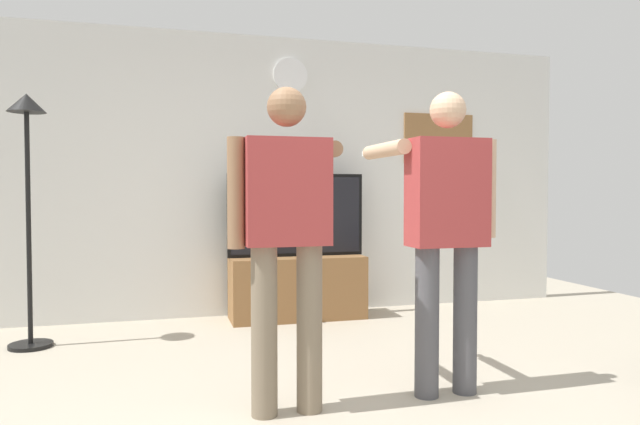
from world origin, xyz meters
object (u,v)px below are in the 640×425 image
Objects in this scene: wall_clock at (290,75)px; floor_lamp at (28,167)px; person_standing_nearer_lamp at (286,227)px; framed_picture at (438,139)px; person_standing_nearer_couch at (446,222)px; tv_stand at (297,287)px; television at (296,215)px.

floor_lamp is at bearing -161.83° from wall_clock.
wall_clock is at bearing 76.99° from person_standing_nearer_lamp.
framed_picture is 0.44× the size of person_standing_nearer_couch.
framed_picture is 0.45× the size of person_standing_nearer_lamp.
tv_stand is at bearing 75.37° from person_standing_nearer_lamp.
television is 2.30m from floor_lamp.
person_standing_nearer_couch reaches higher than television.
framed_picture is 2.88m from person_standing_nearer_couch.
wall_clock is (0.00, 0.24, 1.36)m from television.
television is (-0.00, 0.05, 0.68)m from tv_stand.
person_standing_nearer_couch is (0.38, -2.20, 0.72)m from tv_stand.
floor_lamp is 2.45m from person_standing_nearer_lamp.
tv_stand is 2.06m from wall_clock.
framed_picture is at bearing 8.83° from television.
person_standing_nearer_couch is (0.96, 0.03, 0.01)m from person_standing_nearer_lamp.
television is at bearing 12.29° from floor_lamp.
television is at bearing -171.17° from framed_picture.
television is at bearing -90.00° from wall_clock.
floor_lamp reaches higher than tv_stand.
wall_clock is at bearing 90.00° from tv_stand.
person_standing_nearer_lamp reaches higher than television.
wall_clock is 0.18× the size of floor_lamp.
tv_stand is 1.61× the size of framed_picture.
person_standing_nearer_lamp is at bearing -104.34° from television.
wall_clock is 0.19× the size of person_standing_nearer_lamp.
tv_stand is 2.19m from framed_picture.
person_standing_nearer_couch is at bearing -34.41° from floor_lamp.
framed_picture is at bearing 49.21° from person_standing_nearer_lamp.
floor_lamp is (-2.21, -0.43, 1.09)m from tv_stand.
floor_lamp is at bearing 132.02° from person_standing_nearer_lamp.
person_standing_nearer_couch reaches higher than person_standing_nearer_lamp.
floor_lamp is (-2.21, -0.48, 0.41)m from television.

